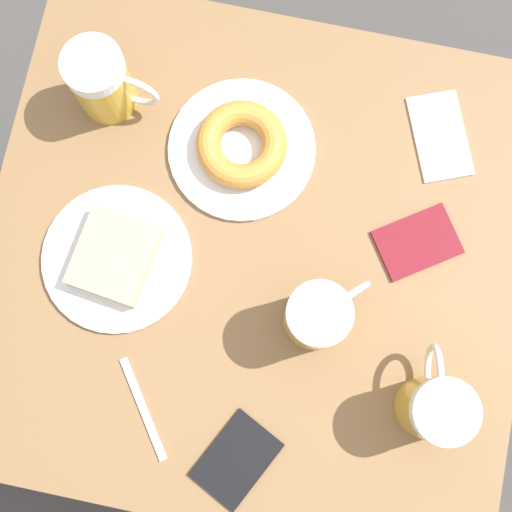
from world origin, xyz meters
name	(u,v)px	position (x,y,z in m)	size (l,w,h in m)	color
ground_plane	(256,302)	(0.00, 0.00, 0.00)	(8.00, 8.00, 0.00)	#474442
table	(256,264)	(0.00, 0.00, 0.65)	(0.84, 0.88, 0.71)	olive
plate_with_cake	(116,258)	(-0.05, 0.22, 0.73)	(0.24, 0.24, 0.04)	silver
plate_with_donut	(242,146)	(0.17, 0.06, 0.73)	(0.24, 0.24, 0.05)	silver
beer_mug_left	(435,407)	(-0.17, -0.30, 0.78)	(0.14, 0.09, 0.14)	gold
beer_mug_center	(318,316)	(-0.08, -0.11, 0.78)	(0.12, 0.12, 0.14)	gold
beer_mug_right	(103,82)	(0.21, 0.29, 0.78)	(0.09, 0.14, 0.14)	gold
napkin_folded	(440,136)	(0.26, -0.25, 0.71)	(0.17, 0.13, 0.00)	white
fork	(143,409)	(-0.27, 0.12, 0.71)	(0.14, 0.11, 0.00)	silver
passport_near_edge	(417,242)	(0.08, -0.25, 0.72)	(0.14, 0.15, 0.01)	maroon
passport_far_edge	(237,460)	(-0.31, -0.03, 0.72)	(0.15, 0.14, 0.01)	black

